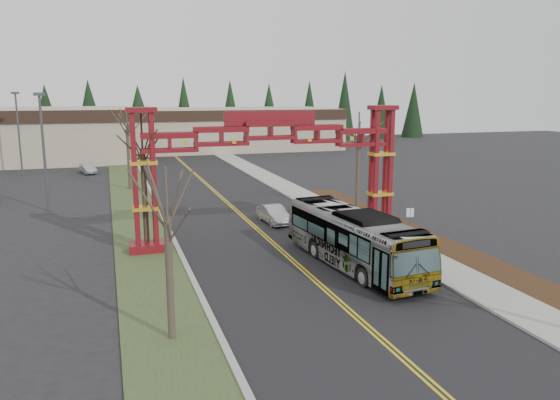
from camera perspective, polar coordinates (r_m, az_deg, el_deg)
name	(u,v)px	position (r m, az deg, el deg)	size (l,w,h in m)	color
ground	(415,370)	(21.00, 13.93, -16.84)	(200.00, 200.00, 0.00)	black
road	(245,219)	(42.99, -3.65, -1.95)	(12.00, 110.00, 0.02)	black
lane_line_left	(244,219)	(42.96, -3.81, -1.94)	(0.12, 100.00, 0.01)	gold
lane_line_right	(247,218)	(43.01, -3.50, -1.92)	(0.12, 100.00, 0.01)	gold
curb_right	(318,213)	(44.81, 4.00, -1.33)	(0.30, 110.00, 0.15)	#9A9B96
sidewalk_right	(334,212)	(45.36, 5.70, -1.21)	(2.60, 110.00, 0.14)	gray
landscape_strip	(477,261)	(34.08, 19.88, -6.03)	(2.60, 50.00, 0.12)	black
grass_median	(141,226)	(41.84, -14.35, -2.61)	(4.00, 110.00, 0.08)	#304321
curb_left	(166,223)	(41.96, -11.84, -2.41)	(0.30, 110.00, 0.15)	#9A9B96
gateway_arch	(270,152)	(35.32, -1.01, 5.04)	(18.20, 1.60, 8.90)	#600C10
retail_building_east	(224,128)	(97.88, -5.83, 7.45)	(38.00, 20.30, 7.00)	#B8A88C
conifer_treeline	(161,110)	(108.19, -12.33, 9.18)	(116.10, 5.60, 13.00)	black
transit_bus	(354,239)	(31.13, 7.70, -4.02)	(2.77, 11.83, 3.30)	#A8A9AF
silver_sedan	(274,214)	(41.33, -0.64, -1.52)	(1.42, 4.08, 1.34)	#A5A8AD
parked_car_far_a	(88,168)	(70.84, -19.44, 3.12)	(1.33, 3.80, 1.25)	#A0A2A7
bare_tree_median_near	(167,218)	(21.41, -11.70, -1.83)	(2.97, 2.97, 7.01)	#382D26
bare_tree_median_mid	(142,150)	(34.28, -14.18, 5.08)	(3.29, 3.29, 8.53)	#382D26
bare_tree_median_far	(127,130)	(57.24, -15.67, 7.03)	(3.50, 3.50, 8.39)	#382D26
bare_tree_right_far	(359,139)	(46.17, 8.22, 6.31)	(3.38, 3.38, 8.20)	#382D26
light_pole_near	(43,144)	(48.81, -23.51, 5.42)	(0.85, 0.42, 9.76)	#3F3F44
light_pole_far	(18,127)	(72.08, -25.68, 6.85)	(0.85, 0.43, 9.85)	#3F3F44
street_sign	(410,217)	(37.41, 13.42, -1.76)	(0.50, 0.14, 2.19)	#3F3F44
barrel_south	(397,227)	(39.34, 12.15, -2.76)	(0.48, 0.48, 0.90)	#D7620B
barrel_mid	(389,224)	(39.70, 11.36, -2.51)	(0.55, 0.55, 1.02)	#D7620B
barrel_north	(371,213)	(43.14, 9.46, -1.34)	(0.56, 0.56, 1.04)	#D7620B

